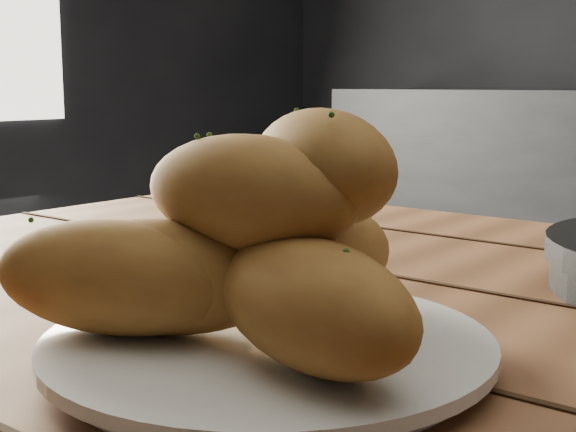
{
  "coord_description": "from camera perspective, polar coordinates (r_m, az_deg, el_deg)",
  "views": [
    {
      "loc": [
        0.39,
        -1.12,
        0.92
      ],
      "look_at": [
        0.09,
        -0.74,
        0.84
      ],
      "focal_mm": 50.0,
      "sensor_mm": 36.0,
      "label": 1
    }
  ],
  "objects": [
    {
      "name": "plate",
      "position": [
        0.5,
        -1.45,
        -9.41
      ],
      "size": [
        0.28,
        0.28,
        0.02
      ],
      "color": "white",
      "rests_on": "table"
    },
    {
      "name": "bread_rolls",
      "position": [
        0.49,
        -3.31,
        -2.19
      ],
      "size": [
        0.31,
        0.26,
        0.14
      ],
      "color": "#A6722E",
      "rests_on": "plate"
    }
  ]
}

